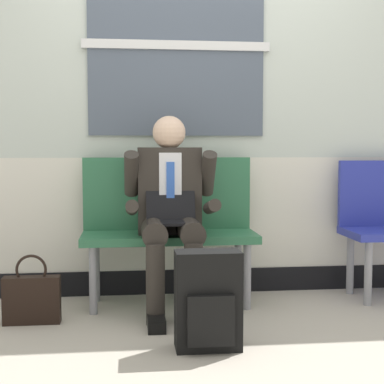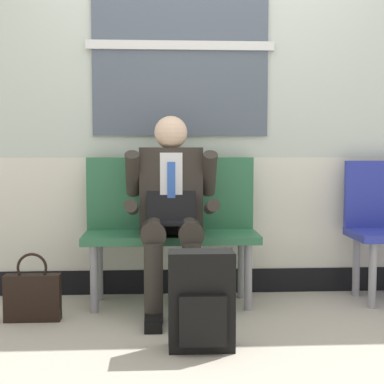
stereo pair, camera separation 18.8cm
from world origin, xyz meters
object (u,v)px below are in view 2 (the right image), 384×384
object	(u,v)px
backpack	(201,302)
handbag	(33,296)
bench_with_person	(171,220)
person_seated	(171,208)

from	to	relation	value
backpack	handbag	xyz separation A→B (m)	(-0.96, 0.53, -0.10)
handbag	bench_with_person	bearing A→B (deg)	24.85
bench_with_person	handbag	xyz separation A→B (m)	(-0.82, -0.38, -0.39)
person_seated	handbag	bearing A→B (deg)	-167.84
bench_with_person	person_seated	bearing A→B (deg)	-90.00
person_seated	bench_with_person	bearing A→B (deg)	90.00
bench_with_person	person_seated	distance (m)	0.23
backpack	handbag	world-z (taller)	backpack
person_seated	handbag	size ratio (longest dim) A/B	3.01
backpack	bench_with_person	bearing A→B (deg)	98.45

